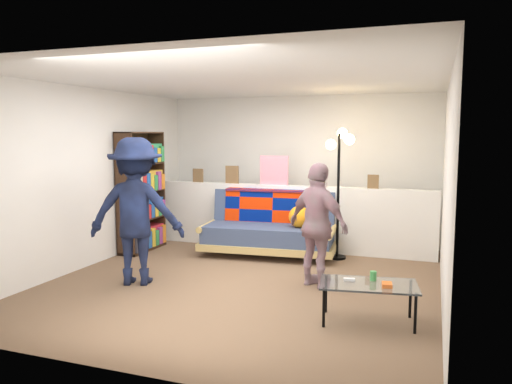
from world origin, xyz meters
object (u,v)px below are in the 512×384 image
coffee_table (369,286)px  person_left (136,211)px  futon_sofa (271,229)px  bookshelf (141,196)px  floor_lamp (340,167)px  person_right (318,225)px

coffee_table → person_left: size_ratio=0.56×
futon_sofa → bookshelf: size_ratio=1.12×
futon_sofa → floor_lamp: size_ratio=1.09×
futon_sofa → person_left: person_left is taller
coffee_table → futon_sofa: bearing=127.4°
bookshelf → person_right: (2.96, -0.91, -0.12)m
coffee_table → floor_lamp: bearing=107.1°
bookshelf → coffee_table: bearing=-26.8°
person_right → person_left: bearing=46.3°
floor_lamp → person_right: (0.02, -1.43, -0.59)m
futon_sofa → bookshelf: (-1.96, -0.38, 0.45)m
futon_sofa → floor_lamp: (0.98, 0.14, 0.93)m
bookshelf → floor_lamp: size_ratio=0.97×
bookshelf → coffee_table: (3.67, -1.85, -0.49)m
bookshelf → person_right: bookshelf is taller
floor_lamp → coffee_table: bearing=-72.9°
coffee_table → person_right: bearing=127.0°
floor_lamp → person_left: size_ratio=1.07×
futon_sofa → person_left: (-1.07, -1.89, 0.48)m
floor_lamp → person_right: bearing=-89.2°
floor_lamp → person_left: floor_lamp is taller
bookshelf → person_right: bearing=-17.1°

